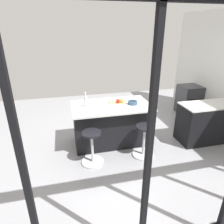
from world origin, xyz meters
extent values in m
plane|color=gray|center=(0.00, 0.00, 0.00)|extent=(7.26, 7.26, 0.00)
cube|color=black|center=(0.51, 2.51, 1.42)|extent=(0.05, 0.06, 2.43)
cube|color=black|center=(1.54, 2.51, 1.42)|extent=(0.05, 0.06, 2.43)
cube|color=#38383D|center=(-2.44, -1.14, 0.43)|extent=(0.60, 0.60, 0.86)
cube|color=black|center=(-2.44, -0.84, 0.39)|extent=(0.44, 0.01, 0.32)
cube|color=black|center=(0.25, -0.03, 0.44)|extent=(1.61, 0.77, 0.89)
cube|color=silver|center=(0.25, 0.02, 0.91)|extent=(1.67, 0.97, 0.04)
cylinder|color=#B7B7BC|center=(-0.27, 0.64, 0.01)|extent=(0.44, 0.44, 0.03)
cylinder|color=#B7B7BC|center=(-0.27, 0.64, 0.33)|extent=(0.05, 0.05, 0.62)
cylinder|color=black|center=(-0.27, 0.64, 0.66)|extent=(0.36, 0.36, 0.04)
cylinder|color=#B7B7BC|center=(0.78, 0.64, 0.01)|extent=(0.44, 0.44, 0.03)
cylinder|color=#B7B7BC|center=(0.78, 0.64, 0.33)|extent=(0.05, 0.05, 0.62)
cylinder|color=black|center=(0.78, 0.64, 0.66)|extent=(0.36, 0.36, 0.04)
cube|color=tan|center=(0.10, -0.10, 0.94)|extent=(0.36, 0.24, 0.02)
sphere|color=red|center=(0.10, -0.03, 0.99)|extent=(0.09, 0.09, 0.09)
sphere|color=gold|center=(0.00, -0.04, 0.99)|extent=(0.09, 0.09, 0.09)
cylinder|color=silver|center=(0.79, -0.03, 1.04)|extent=(0.06, 0.06, 0.22)
cylinder|color=silver|center=(0.79, -0.03, 1.19)|extent=(0.03, 0.03, 0.08)
cylinder|color=#B7B7BC|center=(0.79, -0.03, 1.23)|extent=(0.03, 0.03, 0.02)
cylinder|color=#334C6B|center=(-0.20, 0.07, 0.96)|extent=(0.21, 0.21, 0.07)
cylinder|color=#192635|center=(-0.20, 0.07, 0.98)|extent=(0.17, 0.17, 0.04)
camera|label=1|loc=(1.17, 3.87, 2.45)|focal=32.05mm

